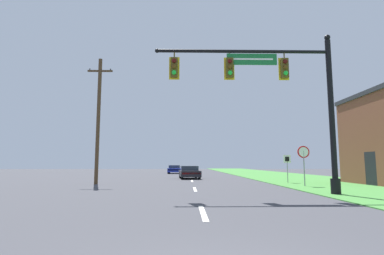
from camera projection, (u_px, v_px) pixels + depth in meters
grass_verge_right at (286, 177)px, 32.73m from camera, size 10.00×110.00×0.04m
road_center_line at (192, 181)px, 24.59m from camera, size 0.16×34.80×0.01m
signal_mast at (282, 93)px, 14.24m from camera, size 8.63×0.47×7.66m
car_ahead at (189, 172)px, 28.86m from camera, size 2.14×4.55×1.19m
far_car at (174, 169)px, 43.87m from camera, size 1.82×4.23×1.19m
stop_sign at (304, 157)px, 18.90m from camera, size 0.76×0.07×2.50m
route_sign_post at (287, 162)px, 22.19m from camera, size 0.55×0.06×2.03m
utility_pole_near at (98, 118)px, 21.45m from camera, size 1.80×0.26×9.06m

